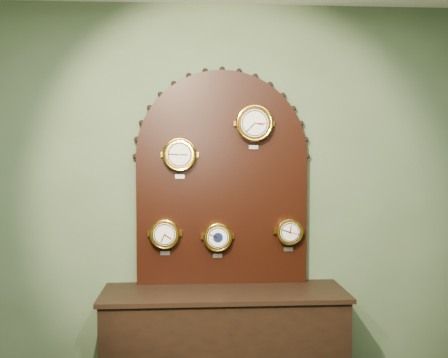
{
  "coord_description": "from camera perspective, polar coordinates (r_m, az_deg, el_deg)",
  "views": [
    {
      "loc": [
        -0.23,
        -1.27,
        1.77
      ],
      "look_at": [
        0.0,
        2.25,
        1.58
      ],
      "focal_mm": 42.51,
      "sensor_mm": 36.0,
      "label": 1
    }
  ],
  "objects": [
    {
      "name": "display_board",
      "position": [
        3.73,
        -0.2,
        0.87
      ],
      "size": [
        1.26,
        0.06,
        1.53
      ],
      "color": "black",
      "rests_on": "shop_counter"
    },
    {
      "name": "hygrometer",
      "position": [
        3.7,
        -6.39,
        -5.88
      ],
      "size": [
        0.21,
        0.08,
        0.26
      ],
      "color": "gold",
      "rests_on": "display_board"
    },
    {
      "name": "tide_clock",
      "position": [
        3.76,
        7.03,
        -5.64
      ],
      "size": [
        0.19,
        0.08,
        0.24
      ],
      "color": "gold",
      "rests_on": "display_board"
    },
    {
      "name": "arabic_clock",
      "position": [
        3.69,
        3.27,
        5.99
      ],
      "size": [
        0.26,
        0.08,
        0.31
      ],
      "color": "gold",
      "rests_on": "display_board"
    },
    {
      "name": "barometer",
      "position": [
        3.71,
        -0.68,
        -6.24
      ],
      "size": [
        0.2,
        0.08,
        0.25
      ],
      "color": "gold",
      "rests_on": "display_board"
    },
    {
      "name": "wall_back",
      "position": [
        3.8,
        -0.24,
        -2.52
      ],
      "size": [
        4.0,
        0.0,
        4.0
      ],
      "primitive_type": "plane",
      "rotation": [
        1.57,
        0.0,
        0.0
      ],
      "color": "#496041",
      "rests_on": "ground"
    },
    {
      "name": "roman_clock",
      "position": [
        3.65,
        -4.79,
        2.63
      ],
      "size": [
        0.23,
        0.08,
        0.28
      ],
      "color": "gold",
      "rests_on": "display_board"
    },
    {
      "name": "shop_counter",
      "position": [
        3.76,
        0.02,
        -18.26
      ],
      "size": [
        1.6,
        0.5,
        0.8
      ],
      "primitive_type": "cube",
      "color": "black",
      "rests_on": "ground_plane"
    }
  ]
}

